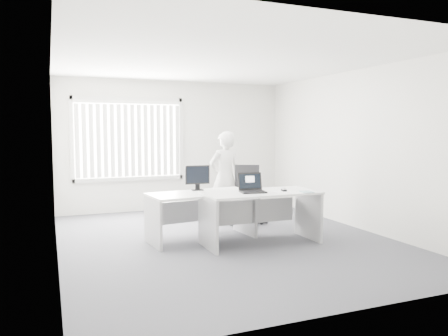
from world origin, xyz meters
name	(u,v)px	position (x,y,z in m)	size (l,w,h in m)	color
ground	(226,240)	(0.00, 0.00, 0.00)	(6.00, 6.00, 0.00)	#56565E
wall_back	(174,146)	(0.00, 3.00, 1.40)	(5.00, 0.02, 2.80)	silver
wall_front	(347,167)	(0.00, -3.00, 1.40)	(5.00, 0.02, 2.80)	silver
wall_left	(54,155)	(-2.50, 0.00, 1.40)	(0.02, 6.00, 2.80)	silver
wall_right	(356,149)	(2.50, 0.00, 1.40)	(0.02, 6.00, 2.80)	silver
ceiling	(226,61)	(0.00, 0.00, 2.80)	(5.00, 6.00, 0.02)	white
window	(129,139)	(-1.00, 2.96, 1.55)	(2.32, 0.06, 1.76)	silver
blinds	(129,141)	(-1.00, 2.90, 1.52)	(2.20, 0.10, 1.50)	white
desk_near	(261,206)	(0.42, -0.39, 0.58)	(1.76, 0.83, 0.80)	silver
desk_far	(201,206)	(-0.35, 0.16, 0.55)	(1.74, 0.96, 0.76)	silver
office_chair	(247,206)	(0.82, 0.97, 0.34)	(0.82, 0.82, 1.09)	black
person	(225,177)	(0.50, 1.27, 0.86)	(0.63, 0.41, 1.72)	silver
laptop	(253,183)	(0.26, -0.44, 0.95)	(0.37, 0.33, 0.29)	black
paper_sheet	(284,191)	(0.75, -0.51, 0.80)	(0.32, 0.23, 0.00)	white
mouse	(284,190)	(0.77, -0.48, 0.83)	(0.06, 0.11, 0.04)	#B0B0B2
booklet	(307,192)	(1.05, -0.70, 0.81)	(0.15, 0.21, 0.01)	white
keyboard	(213,193)	(-0.23, -0.02, 0.77)	(0.42, 0.14, 0.02)	black
monitor	(197,178)	(-0.33, 0.43, 0.96)	(0.41, 0.12, 0.41)	black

